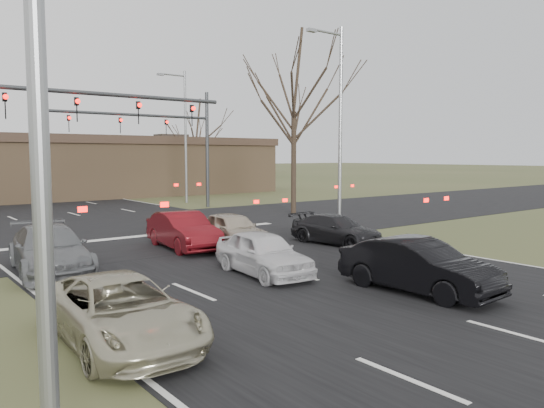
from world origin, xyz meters
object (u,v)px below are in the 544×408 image
(mast_arm_near, at_px, (23,118))
(car_black_hatch, at_px, (418,266))
(car_charcoal_sedan, at_px, (336,230))
(car_silver_suv, at_px, (120,311))
(car_red_ahead, at_px, (183,231))
(car_white_sedan, at_px, (263,253))
(car_grey_ahead, at_px, (50,250))
(car_silver_ahead, at_px, (232,230))
(building, at_px, (44,167))
(mast_arm_far, at_px, (171,135))
(streetlight_right_far, at_px, (183,130))
(streetlight_right_near, at_px, (338,116))

(mast_arm_near, relative_size, car_black_hatch, 2.79)
(car_black_hatch, height_order, car_charcoal_sedan, car_black_hatch)
(car_silver_suv, height_order, car_red_ahead, car_red_ahead)
(car_white_sedan, relative_size, car_grey_ahead, 0.79)
(car_black_hatch, distance_m, car_silver_ahead, 8.97)
(building, relative_size, car_charcoal_sedan, 10.27)
(mast_arm_far, bearing_deg, car_silver_ahead, -108.40)
(mast_arm_far, xyz_separation_m, streetlight_right_far, (3.14, 4.00, 0.57))
(car_red_ahead, bearing_deg, car_black_hatch, -74.13)
(car_silver_suv, relative_size, car_red_ahead, 1.06)
(streetlight_right_near, height_order, car_charcoal_sedan, streetlight_right_near)
(streetlight_right_far, distance_m, car_silver_ahead, 20.94)
(car_white_sedan, bearing_deg, car_charcoal_sedan, 30.57)
(car_grey_ahead, bearing_deg, car_silver_suv, -89.01)
(mast_arm_far, height_order, car_black_hatch, mast_arm_far)
(mast_arm_far, relative_size, car_silver_suv, 2.39)
(car_white_sedan, bearing_deg, car_grey_ahead, 145.92)
(car_silver_suv, height_order, car_white_sedan, car_white_sedan)
(car_silver_suv, height_order, car_black_hatch, car_black_hatch)
(streetlight_right_near, height_order, car_red_ahead, streetlight_right_near)
(car_black_hatch, bearing_deg, car_white_sedan, 112.63)
(mast_arm_far, relative_size, car_charcoal_sedan, 2.69)
(car_red_ahead, bearing_deg, car_white_sedan, -86.76)
(car_silver_ahead, bearing_deg, car_white_sedan, -109.99)
(mast_arm_near, bearing_deg, streetlight_right_far, 43.89)
(car_white_sedan, height_order, car_charcoal_sedan, car_white_sedan)
(car_grey_ahead, relative_size, car_silver_ahead, 1.24)
(streetlight_right_far, xyz_separation_m, car_silver_ahead, (-8.03, -18.71, -4.90))
(streetlight_right_near, height_order, car_silver_ahead, streetlight_right_near)
(car_charcoal_sedan, distance_m, car_red_ahead, 6.21)
(mast_arm_far, bearing_deg, mast_arm_near, -138.78)
(car_silver_suv, bearing_deg, car_red_ahead, 56.75)
(streetlight_right_near, relative_size, car_grey_ahead, 2.00)
(car_white_sedan, bearing_deg, streetlight_right_far, 72.64)
(car_silver_suv, relative_size, car_grey_ahead, 0.93)
(car_white_sedan, bearing_deg, mast_arm_near, 121.21)
(streetlight_right_far, relative_size, car_black_hatch, 2.30)
(car_silver_ahead, bearing_deg, mast_arm_near, 147.54)
(mast_arm_near, bearing_deg, car_silver_suv, -95.81)
(mast_arm_far, distance_m, car_grey_ahead, 19.85)
(building, height_order, car_charcoal_sedan, building)
(streetlight_right_near, relative_size, car_silver_suv, 2.15)
(streetlight_right_near, distance_m, car_red_ahead, 10.56)
(mast_arm_far, height_order, streetlight_right_near, streetlight_right_near)
(streetlight_right_near, xyz_separation_m, streetlight_right_far, (0.50, 17.00, 0.00))
(mast_arm_far, xyz_separation_m, car_silver_ahead, (-4.89, -14.71, -4.33))
(car_charcoal_sedan, bearing_deg, streetlight_right_near, 37.71)
(car_charcoal_sedan, bearing_deg, car_black_hatch, -126.25)
(mast_arm_near, relative_size, car_white_sedan, 3.06)
(mast_arm_far, relative_size, car_white_sedan, 2.81)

